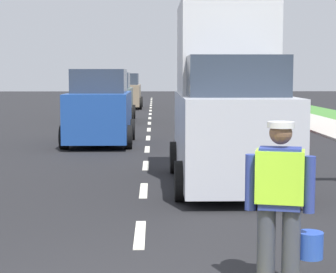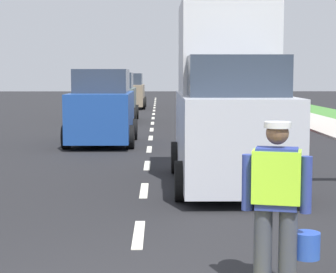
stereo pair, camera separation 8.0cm
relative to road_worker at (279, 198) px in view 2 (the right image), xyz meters
name	(u,v)px [view 2 (the right image)]	position (x,y,z in m)	size (l,w,h in m)	color
ground_plane	(153,123)	(-1.43, 20.38, -0.93)	(96.00, 96.00, 0.00)	black
lane_center_line	(153,116)	(-1.43, 24.58, -0.93)	(0.14, 46.40, 0.01)	silver
road_worker	(279,198)	(0.00, 0.00, 0.00)	(0.77, 0.39, 1.67)	#383D4C
delivery_truck	(228,101)	(0.19, 5.82, 0.68)	(2.16, 4.60, 3.54)	silver
car_oncoming_third	(130,92)	(-2.94, 31.62, 0.08)	(1.97, 4.33, 2.17)	gray
car_parked_far	(257,103)	(2.64, 17.28, 0.07)	(1.91, 4.26, 2.16)	red
car_oncoming_lead	(102,109)	(-2.88, 12.46, 0.12)	(2.04, 3.88, 2.27)	#1E4799
car_oncoming_second	(116,99)	(-3.11, 21.33, 0.09)	(1.98, 4.00, 2.19)	slate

